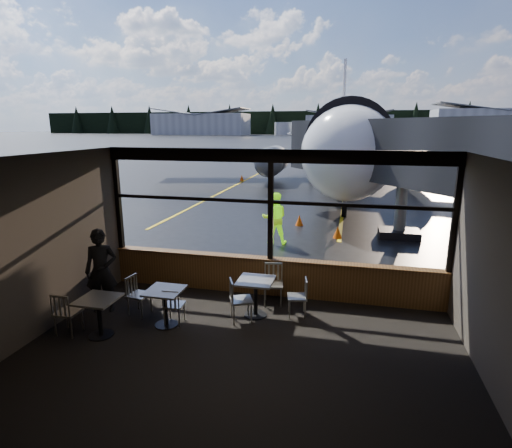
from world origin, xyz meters
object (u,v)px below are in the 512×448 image
(jet_bridge, at_px, (405,177))
(cafe_table_mid, at_px, (166,308))
(cone_nose, at_px, (299,220))
(cone_extra, at_px, (338,232))
(chair_near_e, at_px, (297,297))
(chair_left_s, at_px, (68,313))
(cone_wing, at_px, (242,178))
(cafe_table_left, at_px, (100,317))
(chair_near_n, at_px, (273,285))
(ground_crew, at_px, (274,218))
(passenger, at_px, (101,271))
(chair_near_w, at_px, (241,300))
(cafe_table_near, at_px, (256,298))
(airliner, at_px, (345,106))
(chair_mid_w, at_px, (139,295))
(chair_mid_s, at_px, (174,305))

(jet_bridge, xyz_separation_m, cafe_table_mid, (-5.37, -7.53, -1.91))
(cone_nose, distance_m, cone_extra, 2.27)
(cafe_table_mid, distance_m, cone_extra, 8.21)
(chair_near_e, bearing_deg, chair_left_s, 101.84)
(jet_bridge, distance_m, cone_wing, 17.76)
(cafe_table_mid, height_order, cafe_table_left, cafe_table_left)
(cafe_table_mid, relative_size, chair_near_n, 0.83)
(ground_crew, bearing_deg, cone_extra, -162.06)
(cafe_table_left, height_order, passenger, passenger)
(chair_near_e, bearing_deg, ground_crew, 4.70)
(chair_near_w, height_order, cone_wing, chair_near_w)
(chair_left_s, distance_m, cone_extra, 9.65)
(cone_nose, bearing_deg, chair_left_s, -108.44)
(chair_left_s, bearing_deg, cafe_table_left, 3.32)
(cafe_table_near, bearing_deg, jet_bridge, 61.12)
(cone_extra, bearing_deg, cafe_table_left, -117.28)
(airliner, bearing_deg, chair_mid_w, -101.22)
(chair_near_n, relative_size, chair_mid_w, 1.08)
(chair_near_e, height_order, cone_nose, chair_near_e)
(airliner, bearing_deg, cone_extra, -91.05)
(chair_near_e, relative_size, chair_left_s, 0.94)
(chair_mid_w, height_order, cone_wing, chair_mid_w)
(chair_near_e, xyz_separation_m, cone_extra, (0.64, 6.51, -0.20))
(jet_bridge, relative_size, ground_crew, 5.87)
(cone_wing, bearing_deg, jet_bridge, -56.27)
(airliner, height_order, cone_nose, airliner)
(cone_wing, relative_size, cone_extra, 0.97)
(cafe_table_near, relative_size, ground_crew, 0.46)
(chair_mid_s, bearing_deg, cone_nose, 76.59)
(cafe_table_left, bearing_deg, chair_mid_s, 34.33)
(cafe_table_mid, bearing_deg, cone_wing, 101.26)
(cafe_table_near, bearing_deg, chair_left_s, -154.92)
(cone_wing, bearing_deg, airliner, 7.71)
(jet_bridge, distance_m, chair_near_n, 7.16)
(jet_bridge, relative_size, chair_near_e, 12.40)
(cafe_table_left, bearing_deg, cone_nose, 74.96)
(jet_bridge, bearing_deg, chair_near_w, -119.29)
(cafe_table_near, xyz_separation_m, chair_mid_w, (-2.47, -0.50, 0.02))
(jet_bridge, height_order, cafe_table_near, jet_bridge)
(jet_bridge, height_order, chair_near_n, jet_bridge)
(jet_bridge, bearing_deg, cafe_table_near, -118.88)
(ground_crew, bearing_deg, chair_mid_w, 62.32)
(chair_near_w, relative_size, cone_wing, 2.10)
(cafe_table_near, height_order, chair_near_e, chair_near_e)
(jet_bridge, bearing_deg, chair_mid_s, -125.29)
(chair_near_n, distance_m, chair_left_s, 4.30)
(cafe_table_left, height_order, cone_nose, cafe_table_left)
(chair_near_e, bearing_deg, airliner, -12.05)
(cone_extra, bearing_deg, chair_near_e, -95.63)
(chair_mid_s, xyz_separation_m, passenger, (-1.77, 0.20, 0.53))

